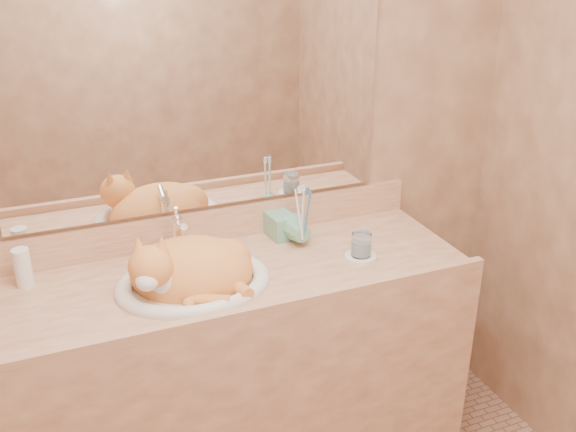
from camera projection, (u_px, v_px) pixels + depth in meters
name	position (u px, v px, depth m)	size (l,w,h in m)	color
wall_back	(198.00, 133.00, 2.14)	(2.40, 0.02, 2.50)	brown
vanity_counter	(231.00, 381.00, 2.25)	(1.60, 0.55, 0.85)	#A06747
mirror	(196.00, 92.00, 2.08)	(1.30, 0.02, 0.80)	white
sink_basin	(193.00, 263.00, 1.99)	(0.48, 0.40, 0.15)	white
faucet	(178.00, 236.00, 2.14)	(0.05, 0.12, 0.17)	white
cat	(187.00, 267.00, 1.99)	(0.39, 0.32, 0.21)	orange
soap_dispenser	(288.00, 217.00, 2.25)	(0.09, 0.09, 0.19)	#69A989
toothbrush_cup	(303.00, 236.00, 2.23)	(0.10, 0.10, 0.09)	#69A989
toothbrushes	(303.00, 212.00, 2.19)	(0.04, 0.04, 0.24)	white
saucer	(361.00, 256.00, 2.18)	(0.11, 0.11, 0.01)	white
water_glass	(361.00, 245.00, 2.16)	(0.07, 0.07, 0.08)	white
lotion_bottle	(23.00, 268.00, 1.99)	(0.05, 0.05, 0.13)	white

